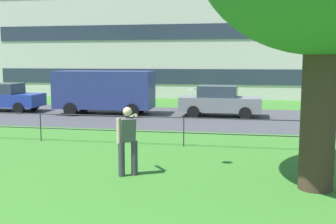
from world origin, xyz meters
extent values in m
cube|color=#424247|center=(0.00, 17.07, 0.00)|extent=(80.00, 7.88, 0.01)
cylinder|color=#232328|center=(-2.52, 10.34, 0.50)|extent=(0.04, 0.04, 1.00)
cylinder|color=#232328|center=(2.52, 10.34, 0.50)|extent=(0.04, 0.04, 1.00)
cylinder|color=#232328|center=(0.00, 10.34, 0.45)|extent=(35.31, 0.03, 0.03)
cylinder|color=#232328|center=(0.00, 10.34, 0.95)|extent=(35.31, 0.03, 0.03)
cylinder|color=#423023|center=(6.01, 6.52, 1.86)|extent=(0.74, 0.74, 3.72)
cylinder|color=#383842|center=(1.55, 6.67, 0.42)|extent=(0.16, 0.16, 0.85)
cylinder|color=#383842|center=(1.83, 6.82, 0.42)|extent=(0.16, 0.16, 0.85)
cube|color=#4C4C51|center=(1.69, 6.75, 1.14)|extent=(0.47, 0.45, 0.61)
sphere|color=beige|center=(1.69, 6.75, 1.58)|extent=(0.22, 0.22, 0.22)
cylinder|color=beige|center=(1.72, 7.11, 1.40)|extent=(0.38, 0.59, 0.24)
cylinder|color=beige|center=(1.49, 6.64, 1.12)|extent=(0.09, 0.09, 0.62)
cylinder|color=white|center=(3.12, 7.83, 2.05)|extent=(0.37, 0.37, 0.07)
cube|color=#233899|center=(-8.46, 17.58, 0.64)|extent=(4.03, 1.77, 0.68)
cube|color=#2D3847|center=(-8.61, 17.58, 1.26)|extent=(1.92, 1.55, 0.56)
cylinder|color=black|center=(-7.24, 18.41, 0.30)|extent=(0.60, 0.21, 0.60)
cylinder|color=black|center=(-7.21, 16.79, 0.30)|extent=(0.60, 0.21, 0.60)
cube|color=navy|center=(-2.69, 17.45, 1.29)|extent=(5.06, 2.11, 1.90)
cube|color=#283342|center=(-0.69, 17.51, 1.62)|extent=(0.17, 1.67, 0.76)
cylinder|color=black|center=(-1.02, 18.43, 0.34)|extent=(0.69, 0.26, 0.68)
cylinder|color=black|center=(-0.97, 16.57, 0.34)|extent=(0.69, 0.26, 0.68)
cylinder|color=black|center=(-4.22, 18.34, 0.34)|extent=(0.69, 0.26, 0.68)
cylinder|color=black|center=(-4.16, 16.48, 0.34)|extent=(0.69, 0.26, 0.68)
cube|color=slate|center=(3.28, 17.70, 0.64)|extent=(4.04, 1.80, 0.68)
cube|color=#2D3847|center=(3.13, 17.71, 1.26)|extent=(1.94, 1.57, 0.56)
cylinder|color=black|center=(4.54, 18.48, 0.30)|extent=(0.61, 0.22, 0.60)
cylinder|color=black|center=(4.50, 16.86, 0.30)|extent=(0.61, 0.22, 0.60)
cylinder|color=black|center=(2.06, 18.54, 0.30)|extent=(0.61, 0.22, 0.60)
cylinder|color=black|center=(2.02, 16.93, 0.30)|extent=(0.61, 0.22, 0.60)
cube|color=beige|center=(0.45, 32.46, 6.43)|extent=(35.37, 11.48, 12.86)
cube|color=#283342|center=(0.45, 26.69, 1.61)|extent=(29.71, 0.06, 1.10)
cube|color=#283342|center=(0.45, 26.69, 4.82)|extent=(29.71, 0.06, 1.10)
camera|label=1|loc=(4.44, -2.55, 2.81)|focal=43.40mm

